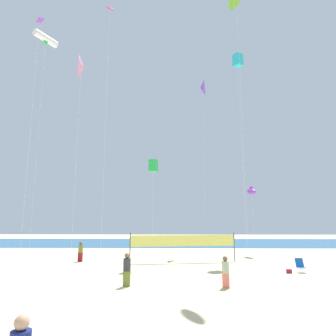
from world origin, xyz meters
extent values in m
plane|color=beige|center=(0.00, 0.00, 0.00)|extent=(120.00, 120.00, 0.00)
cube|color=#28608C|center=(0.00, 31.81, 0.00)|extent=(120.00, 20.00, 0.01)
sphere|color=tan|center=(-1.51, -10.50, 1.49)|extent=(0.27, 0.27, 0.27)
cube|color=olive|center=(-1.17, -0.17, 0.38)|extent=(0.36, 0.22, 0.76)
cylinder|color=#2D2D33|center=(-1.17, -0.17, 1.08)|extent=(0.38, 0.38, 0.63)
sphere|color=brown|center=(-1.17, -0.17, 1.53)|extent=(0.28, 0.28, 0.28)
cube|color=maroon|center=(-6.51, 9.24, 0.37)|extent=(0.35, 0.21, 0.74)
cylinder|color=olive|center=(-6.51, 9.24, 1.05)|extent=(0.37, 0.37, 0.61)
sphere|color=brown|center=(-6.51, 9.24, 1.49)|extent=(0.27, 0.27, 0.27)
cube|color=#EA7260|center=(3.89, -0.39, 0.35)|extent=(0.34, 0.20, 0.71)
cylinder|color=#99B28C|center=(3.89, -0.39, 1.00)|extent=(0.35, 0.35, 0.58)
sphere|color=brown|center=(3.89, -0.39, 1.42)|extent=(0.26, 0.26, 0.26)
cube|color=#1959B2|center=(9.59, 4.21, 0.32)|extent=(0.52, 0.48, 0.03)
cube|color=#1959B2|center=(9.59, 4.50, 0.60)|extent=(0.52, 0.23, 0.57)
cylinder|color=silver|center=(9.59, 4.07, 0.16)|extent=(0.03, 0.03, 0.32)
cylinder|color=silver|center=(9.59, 4.36, 0.16)|extent=(0.03, 0.03, 0.32)
cylinder|color=#4C4C51|center=(-2.24, 8.21, 1.20)|extent=(0.08, 0.08, 2.40)
cylinder|color=#4C4C51|center=(6.32, 9.63, 1.20)|extent=(0.08, 0.08, 2.40)
cube|color=#EAE566|center=(2.04, 8.92, 1.73)|extent=(8.56, 1.44, 0.90)
cube|color=maroon|center=(8.68, 3.97, 0.13)|extent=(0.32, 0.16, 0.26)
cylinder|color=silver|center=(-9.69, 6.82, 9.38)|extent=(0.01, 0.01, 18.76)
cylinder|color=white|center=(-9.69, 6.82, 18.76)|extent=(1.56, 2.20, 0.60)
sphere|color=green|center=(-9.69, 6.82, 18.35)|extent=(0.36, 0.36, 0.36)
cylinder|color=silver|center=(-5.21, 3.03, 6.99)|extent=(0.01, 0.01, 13.97)
cone|color=pink|center=(-5.21, 3.03, 13.97)|extent=(0.98, 1.72, 1.68)
cylinder|color=silver|center=(8.11, 13.10, 10.07)|extent=(0.01, 0.01, 20.13)
cube|color=#26BFCC|center=(8.11, 13.10, 20.13)|extent=(1.12, 1.12, 1.30)
cylinder|color=silver|center=(4.80, 18.15, 9.71)|extent=(0.01, 0.01, 19.42)
cone|color=purple|center=(4.80, 18.15, 19.42)|extent=(0.87, 1.82, 1.76)
cylinder|color=silver|center=(6.08, 3.85, 9.99)|extent=(0.01, 0.01, 19.98)
cylinder|color=silver|center=(-8.65, 3.44, 9.01)|extent=(0.01, 0.01, 18.01)
pyramid|color=purple|center=(-8.68, 3.43, 18.07)|extent=(0.61, 0.61, 0.37)
cylinder|color=silver|center=(-0.36, 7.14, 3.83)|extent=(0.01, 0.01, 7.67)
cube|color=green|center=(-0.36, 7.14, 7.67)|extent=(0.75, 0.75, 0.95)
cylinder|color=silver|center=(9.36, 14.95, 3.17)|extent=(0.01, 0.01, 6.34)
ellipsoid|color=purple|center=(9.36, 14.95, 6.34)|extent=(0.89, 2.02, 0.94)
cube|color=#D833A5|center=(9.36, 14.95, 6.62)|extent=(0.37, 0.06, 0.47)
cylinder|color=silver|center=(-3.16, 2.31, 9.00)|extent=(0.01, 0.01, 18.00)
pyramid|color=#D833A5|center=(-3.15, 2.29, 18.06)|extent=(0.69, 0.69, 0.33)
camera|label=1|loc=(1.29, -16.33, 3.32)|focal=32.06mm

